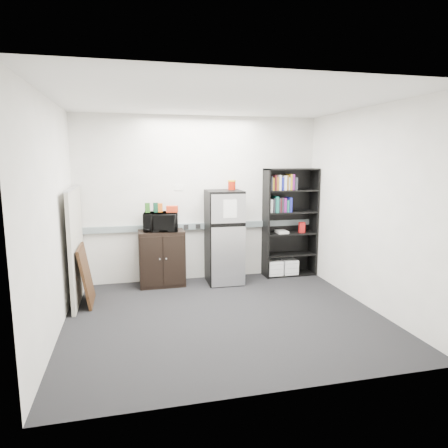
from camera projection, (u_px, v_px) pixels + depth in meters
name	position (u px, v px, depth m)	size (l,w,h in m)	color
floor	(225.00, 316.00, 5.16)	(4.00, 4.00, 0.00)	black
wall_back	(200.00, 199.00, 6.62)	(4.00, 0.02, 2.70)	silver
wall_right	(368.00, 208.00, 5.40)	(0.02, 3.50, 2.70)	silver
wall_left	(52.00, 219.00, 4.48)	(0.02, 3.50, 2.70)	silver
ceiling	(225.00, 100.00, 4.72)	(4.00, 3.50, 0.02)	white
electrical_raceway	(201.00, 226.00, 6.66)	(3.92, 0.05, 0.10)	gray
wall_note	(179.00, 187.00, 6.50)	(0.14, 0.00, 0.10)	white
bookshelf	(289.00, 220.00, 6.85)	(0.90, 0.34, 1.85)	black
cubicle_partition	(76.00, 245.00, 5.63)	(0.06, 1.30, 1.62)	#A9A496
cabinet	(162.00, 258.00, 6.37)	(0.71, 0.48, 0.89)	black
microwave	(161.00, 222.00, 6.26)	(0.53, 0.36, 0.29)	black
snack_box_a	(147.00, 208.00, 6.21)	(0.07, 0.05, 0.15)	#225317
snack_box_b	(156.00, 208.00, 6.24)	(0.07, 0.05, 0.15)	#0C3521
snack_box_c	(160.00, 208.00, 6.26)	(0.07, 0.05, 0.14)	#CD5913
snack_bag	(172.00, 209.00, 6.25)	(0.18, 0.10, 0.10)	red
refrigerator	(224.00, 237.00, 6.48)	(0.58, 0.61, 1.51)	black
coffee_can	(232.00, 184.00, 6.50)	(0.13, 0.13, 0.17)	#A11A07
framed_poster	(86.00, 275.00, 5.55)	(0.17, 0.65, 0.83)	black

